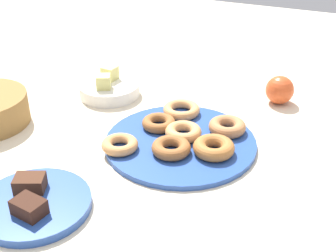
{
  "coord_description": "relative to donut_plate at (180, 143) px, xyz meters",
  "views": [
    {
      "loc": [
        -0.82,
        -0.31,
        0.55
      ],
      "look_at": [
        0.0,
        0.03,
        0.04
      ],
      "focal_mm": 49.55,
      "sensor_mm": 36.0,
      "label": 1
    }
  ],
  "objects": [
    {
      "name": "donut_0",
      "position": [
        -0.02,
        -0.08,
        0.02
      ],
      "size": [
        0.1,
        0.1,
        0.03
      ],
      "primitive_type": "torus",
      "rotation": [
        0.0,
        0.0,
        0.17
      ],
      "color": "#AD6B33",
      "rests_on": "donut_plate"
    },
    {
      "name": "donut_2",
      "position": [
        0.12,
        0.04,
        0.02
      ],
      "size": [
        0.1,
        0.1,
        0.02
      ],
      "primitive_type": "torus",
      "rotation": [
        0.0,
        0.0,
        3.24
      ],
      "color": "tan",
      "rests_on": "donut_plate"
    },
    {
      "name": "ground_plane",
      "position": [
        0.0,
        0.0,
        -0.01
      ],
      "size": [
        2.4,
        2.4,
        0.0
      ],
      "primitive_type": "plane",
      "color": "beige"
    },
    {
      "name": "donut_1",
      "position": [
        0.08,
        -0.08,
        0.02
      ],
      "size": [
        0.12,
        0.12,
        0.03
      ],
      "primitive_type": "torus",
      "rotation": [
        0.0,
        0.0,
        2.29
      ],
      "color": "#B27547",
      "rests_on": "donut_plate"
    },
    {
      "name": "donut_5",
      "position": [
        -0.05,
        -0.0,
        0.02
      ],
      "size": [
        0.08,
        0.08,
        0.03
      ],
      "primitive_type": "torus",
      "rotation": [
        0.0,
        0.0,
        0.02
      ],
      "color": "#995B2D",
      "rests_on": "donut_plate"
    },
    {
      "name": "brownie_near",
      "position": [
        -0.33,
        0.15,
        0.03
      ],
      "size": [
        0.05,
        0.06,
        0.03
      ],
      "primitive_type": "cube",
      "rotation": [
        0.0,
        0.0,
        -0.17
      ],
      "color": "#381E14",
      "rests_on": "cake_plate"
    },
    {
      "name": "cake_plate",
      "position": [
        -0.3,
        0.17,
        0.0
      ],
      "size": [
        0.21,
        0.21,
        0.02
      ],
      "primitive_type": "cylinder",
      "color": "#284C9E",
      "rests_on": "ground_plane"
    },
    {
      "name": "melon_chunk_right",
      "position": [
        0.19,
        0.28,
        0.05
      ],
      "size": [
        0.04,
        0.04,
        0.04
      ],
      "primitive_type": "cube",
      "rotation": [
        0.0,
        0.0,
        -0.16
      ],
      "color": "#DBD67A",
      "rests_on": "fruit_bowl"
    },
    {
      "name": "donut_6",
      "position": [
        0.02,
        0.0,
        0.02
      ],
      "size": [
        0.12,
        0.12,
        0.02
      ],
      "primitive_type": "torus",
      "rotation": [
        0.0,
        0.0,
        2.26
      ],
      "color": "tan",
      "rests_on": "donut_plate"
    },
    {
      "name": "donut_plate",
      "position": [
        0.0,
        0.0,
        0.0
      ],
      "size": [
        0.34,
        0.34,
        0.01
      ],
      "primitive_type": "cylinder",
      "color": "#284C9E",
      "rests_on": "ground_plane"
    },
    {
      "name": "donut_3",
      "position": [
        -0.08,
        0.11,
        0.02
      ],
      "size": [
        0.11,
        0.11,
        0.02
      ],
      "primitive_type": "torus",
      "rotation": [
        0.0,
        0.0,
        0.62
      ],
      "color": "tan",
      "rests_on": "donut_plate"
    },
    {
      "name": "melon_chunk_left",
      "position": [
        0.13,
        0.27,
        0.05
      ],
      "size": [
        0.05,
        0.05,
        0.04
      ],
      "primitive_type": "cube",
      "rotation": [
        0.0,
        0.0,
        0.45
      ],
      "color": "#DBD67A",
      "rests_on": "fruit_bowl"
    },
    {
      "name": "fruit_bowl",
      "position": [
        0.16,
        0.27,
        0.01
      ],
      "size": [
        0.16,
        0.16,
        0.03
      ],
      "primitive_type": "cylinder",
      "color": "silver",
      "rests_on": "ground_plane"
    },
    {
      "name": "donut_4",
      "position": [
        0.03,
        0.07,
        0.02
      ],
      "size": [
        0.09,
        0.09,
        0.02
      ],
      "primitive_type": "torus",
      "rotation": [
        0.0,
        0.0,
        1.68
      ],
      "color": "#995B2D",
      "rests_on": "donut_plate"
    },
    {
      "name": "brownie_far",
      "position": [
        -0.28,
        0.19,
        0.03
      ],
      "size": [
        0.06,
        0.07,
        0.03
      ],
      "primitive_type": "cube",
      "rotation": [
        0.0,
        0.0,
        0.4
      ],
      "color": "#472819",
      "rests_on": "cake_plate"
    },
    {
      "name": "apple",
      "position": [
        0.29,
        -0.16,
        0.03
      ],
      "size": [
        0.07,
        0.07,
        0.07
      ],
      "primitive_type": "sphere",
      "color": "#CC4C23",
      "rests_on": "ground_plane"
    }
  ]
}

